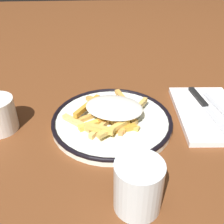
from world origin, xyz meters
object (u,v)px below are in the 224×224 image
Objects in this scene: plate at (112,121)px; fork at (223,113)px; knife at (205,106)px; fries_heap at (112,112)px; napkin at (208,113)px; water_glass at (138,186)px.

fork is (-0.26, -0.01, 0.01)m from plate.
plate is at bearing 9.80° from knife.
fries_heap is 0.87× the size of napkin.
napkin is 2.57× the size of water_glass.
napkin is 1.31× the size of fork.
plate is at bearing 5.15° from napkin.
fries_heap is 2.24× the size of water_glass.
fries_heap reaches higher than napkin.
plate reaches higher than fork.
fork is (-0.03, 0.01, 0.01)m from napkin.
napkin is (-0.23, -0.02, -0.03)m from fries_heap.
fries_heap is at bearing -105.76° from plate.
water_glass is (0.21, 0.24, 0.04)m from napkin.
plate reaches higher than napkin.
water_glass is (-0.03, 0.22, 0.01)m from fries_heap.
knife is at bearing -127.87° from water_glass.
water_glass is at bearing 96.62° from fries_heap.
knife is 0.33m from water_glass.
fries_heap is 0.23m from knife.
fries_heap is at bearing 1.53° from fork.
plate is 3.06× the size of water_glass.
napkin is at bearing 96.16° from knife.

